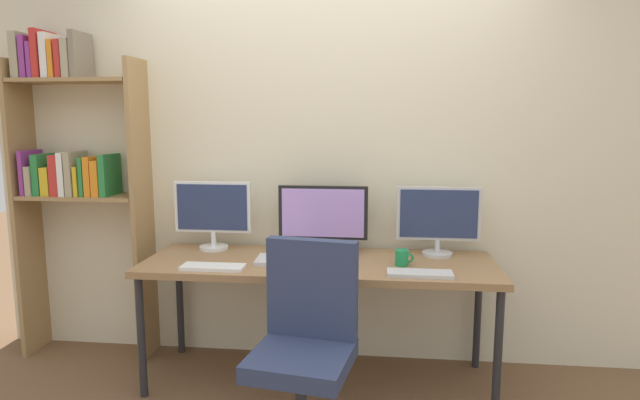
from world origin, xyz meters
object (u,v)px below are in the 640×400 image
at_px(office_chair, 304,368).
at_px(desk, 319,270).
at_px(computer_mouse, 288,268).
at_px(laptop_closed, 284,260).
at_px(monitor_left, 213,212).
at_px(monitor_right, 438,218).
at_px(coffee_mug, 402,258).
at_px(monitor_center, 323,216).
at_px(keyboard_left, 213,267).
at_px(bookshelf, 72,159).
at_px(keyboard_right, 420,274).

bearing_deg(office_chair, desk, 90.50).
relative_size(computer_mouse, laptop_closed, 0.30).
relative_size(monitor_left, monitor_right, 0.98).
xyz_separation_m(desk, coffee_mug, (0.47, -0.05, 0.10)).
xyz_separation_m(monitor_center, keyboard_left, (-0.56, -0.44, -0.21)).
distance_m(desk, coffee_mug, 0.49).
bearing_deg(coffee_mug, office_chair, -127.15).
distance_m(keyboard_left, computer_mouse, 0.42).
xyz_separation_m(desk, keyboard_left, (-0.56, -0.23, 0.06)).
bearing_deg(monitor_center, bookshelf, 179.39).
bearing_deg(office_chair, keyboard_right, 38.06).
relative_size(office_chair, monitor_right, 2.00).
bearing_deg(desk, keyboard_left, -157.67).
height_order(monitor_right, laptop_closed, monitor_right).
bearing_deg(office_chair, keyboard_left, 142.51).
bearing_deg(monitor_left, keyboard_right, -19.41).
distance_m(office_chair, monitor_right, 1.25).
bearing_deg(monitor_right, office_chair, -128.20).
bearing_deg(desk, keyboard_right, -22.33).
bearing_deg(bookshelf, coffee_mug, -7.48).
bearing_deg(keyboard_right, computer_mouse, -179.83).
bearing_deg(office_chair, monitor_left, 128.66).
xyz_separation_m(office_chair, monitor_center, (-0.01, 0.88, 0.56)).
bearing_deg(coffee_mug, laptop_closed, -179.77).
bearing_deg(computer_mouse, office_chair, -71.02).
relative_size(keyboard_left, laptop_closed, 1.08).
bearing_deg(monitor_right, keyboard_right, -107.01).
height_order(computer_mouse, laptop_closed, computer_mouse).
relative_size(bookshelf, coffee_mug, 19.80).
xyz_separation_m(keyboard_right, coffee_mug, (-0.09, 0.18, 0.04)).
bearing_deg(laptop_closed, coffee_mug, -2.64).
distance_m(monitor_right, laptop_closed, 0.95).
height_order(bookshelf, monitor_center, bookshelf).
bearing_deg(office_chair, monitor_center, 90.38).
bearing_deg(laptop_closed, keyboard_right, -16.42).
height_order(monitor_left, keyboard_right, monitor_left).
xyz_separation_m(bookshelf, coffee_mug, (2.09, -0.27, -0.52)).
bearing_deg(office_chair, computer_mouse, 108.98).
relative_size(monitor_left, monitor_center, 0.89).
relative_size(keyboard_right, laptop_closed, 1.07).
height_order(desk, monitor_left, monitor_left).
distance_m(monitor_center, monitor_right, 0.70).
distance_m(monitor_center, keyboard_right, 0.74).
bearing_deg(keyboard_left, bookshelf, 156.50).
xyz_separation_m(bookshelf, office_chair, (1.62, -0.89, -0.90)).
height_order(office_chair, coffee_mug, office_chair).
relative_size(desk, keyboard_left, 5.86).
bearing_deg(computer_mouse, monitor_center, 72.19).
relative_size(office_chair, keyboard_right, 2.89).
height_order(monitor_center, coffee_mug, monitor_center).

